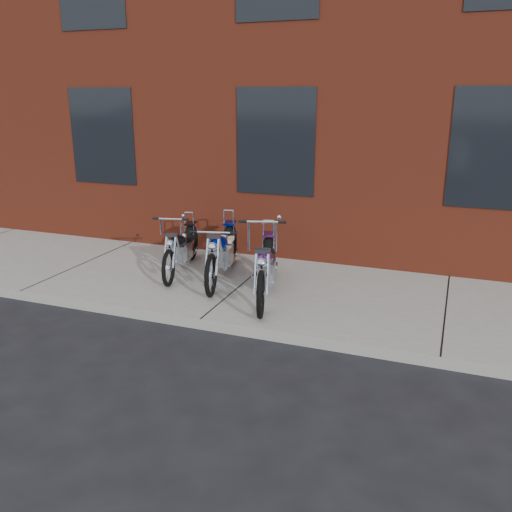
% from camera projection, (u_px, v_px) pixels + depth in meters
% --- Properties ---
extents(ground, '(120.00, 120.00, 0.00)m').
position_uv_depth(ground, '(201.00, 330.00, 7.14)').
color(ground, black).
rests_on(ground, ground).
extents(sidewalk, '(22.00, 3.00, 0.15)m').
position_uv_depth(sidewalk, '(243.00, 288.00, 8.46)').
color(sidewalk, gray).
rests_on(sidewalk, ground).
extents(building_brick, '(22.00, 10.00, 8.00)m').
position_uv_depth(building_brick, '(342.00, 50.00, 13.16)').
color(building_brick, maroon).
rests_on(building_brick, ground).
extents(chopper_purple, '(0.78, 2.18, 1.26)m').
position_uv_depth(chopper_purple, '(265.00, 269.00, 7.84)').
color(chopper_purple, black).
rests_on(chopper_purple, sidewalk).
extents(chopper_blue, '(0.72, 2.20, 0.97)m').
position_uv_depth(chopper_blue, '(222.00, 254.00, 8.57)').
color(chopper_blue, black).
rests_on(chopper_blue, sidewalk).
extents(chopper_third, '(0.64, 1.98, 1.02)m').
position_uv_depth(chopper_third, '(181.00, 250.00, 8.93)').
color(chopper_third, black).
rests_on(chopper_third, sidewalk).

